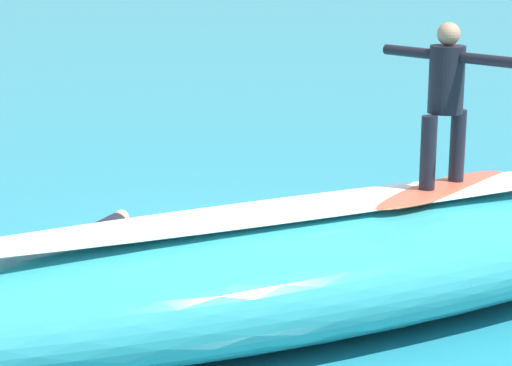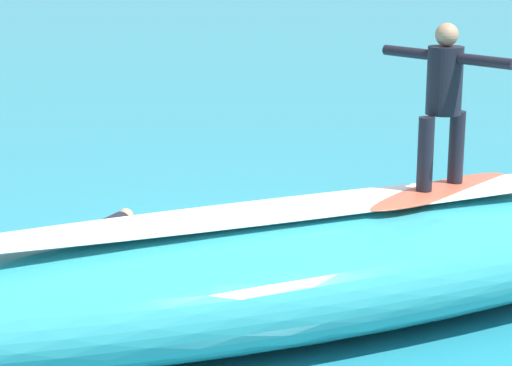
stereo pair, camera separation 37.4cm
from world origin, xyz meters
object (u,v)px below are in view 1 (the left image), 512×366
Objects in this scene: surfboard_riding at (441,189)px; surfboard_paddling at (101,248)px; surfer_paddling at (95,237)px; surfer_riding at (446,92)px.

surfboard_riding is 1.02× the size of surfboard_paddling.
surfer_riding is at bearing -89.61° from surfer_paddling.
surfer_paddling is at bearing -65.62° from surfer_riding.
surfboard_paddling is 1.47× the size of surfer_paddling.
surfer_paddling reaches higher than surfboard_paddling.
surfboard_paddling is at bearing -67.40° from surfboard_riding.
surfboard_paddling is at bearing -0.00° from surfer_paddling.
surfboard_paddling is 0.21m from surfer_paddling.
surfboard_riding is 4.18m from surfer_paddling.
surfboard_riding is at bearing 0.00° from surfer_riding.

